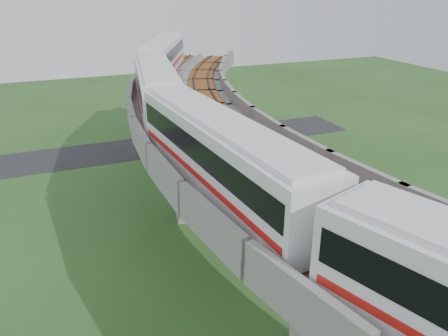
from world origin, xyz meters
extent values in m
plane|color=#284D1E|center=(0.00, 0.00, 0.00)|extent=(160.00, 160.00, 0.00)
cube|color=gray|center=(14.00, -2.00, 0.02)|extent=(18.00, 26.00, 0.04)
cube|color=#232326|center=(0.00, 30.00, 0.01)|extent=(60.00, 8.00, 0.03)
cube|color=#99968E|center=(9.12, 31.80, 4.20)|extent=(2.86, 2.93, 8.40)
cube|color=#99968E|center=(9.12, 31.80, 9.00)|extent=(7.21, 5.74, 1.20)
cube|color=#99968E|center=(0.91, 10.42, 4.20)|extent=(2.35, 2.51, 8.40)
cube|color=#99968E|center=(0.91, 10.42, 9.00)|extent=(7.31, 3.58, 1.20)
cube|color=#99968E|center=(0.91, -10.42, 9.00)|extent=(7.31, 3.58, 1.20)
cube|color=gray|center=(6.19, 26.54, 10.00)|extent=(16.42, 20.91, 0.80)
cube|color=gray|center=(2.33, 28.44, 10.90)|extent=(8.66, 17.08, 1.00)
cube|color=gray|center=(10.04, 24.64, 10.90)|extent=(8.66, 17.08, 1.00)
cube|color=brown|center=(4.21, 27.51, 10.46)|extent=(10.68, 18.08, 0.12)
cube|color=black|center=(4.21, 27.51, 10.58)|extent=(9.69, 17.59, 0.12)
cube|color=brown|center=(8.16, 25.56, 10.46)|extent=(10.68, 18.08, 0.12)
cube|color=black|center=(8.16, 25.56, 10.58)|extent=(9.69, 17.59, 0.12)
cube|color=gray|center=(0.70, 9.13, 10.00)|extent=(11.77, 20.03, 0.80)
cube|color=gray|center=(-3.55, 9.78, 10.90)|extent=(3.22, 18.71, 1.00)
cube|color=gray|center=(4.95, 8.47, 10.90)|extent=(3.22, 18.71, 1.00)
cube|color=brown|center=(-1.48, 9.46, 10.46)|extent=(5.44, 19.05, 0.12)
cube|color=black|center=(-1.48, 9.46, 10.58)|extent=(4.35, 18.88, 0.12)
cube|color=brown|center=(2.87, 8.79, 10.46)|extent=(5.44, 19.05, 0.12)
cube|color=black|center=(2.87, 8.79, 10.58)|extent=(4.35, 18.88, 0.12)
cube|color=gray|center=(0.70, -9.13, 10.00)|extent=(11.77, 20.03, 0.80)
cube|color=gray|center=(-3.55, -9.78, 10.90)|extent=(3.22, 18.71, 1.00)
cube|color=gray|center=(4.95, -8.47, 10.90)|extent=(3.22, 18.71, 1.00)
cube|color=brown|center=(-1.48, -9.46, 10.46)|extent=(5.44, 19.05, 0.12)
cube|color=black|center=(-1.48, -9.46, 10.58)|extent=(4.35, 18.88, 0.12)
cube|color=brown|center=(2.87, -8.79, 10.46)|extent=(5.44, 19.05, 0.12)
cube|color=black|center=(2.87, -8.79, 10.58)|extent=(4.35, 18.88, 0.12)
cube|color=silver|center=(-1.98, -5.22, 12.24)|extent=(3.95, 15.17, 3.20)
cube|color=silver|center=(-1.98, -5.22, 13.94)|extent=(3.35, 14.38, 0.22)
cube|color=black|center=(-1.98, -5.22, 12.69)|extent=(3.96, 14.58, 1.15)
cube|color=red|center=(-1.98, -5.22, 11.49)|extent=(3.96, 14.58, 0.30)
cube|color=black|center=(-1.98, -5.22, 10.78)|extent=(2.96, 12.86, 0.28)
cube|color=silver|center=(-1.34, 10.32, 12.24)|extent=(5.15, 15.24, 3.20)
cube|color=silver|center=(-1.34, 10.32, 13.94)|extent=(4.50, 14.41, 0.22)
cube|color=black|center=(-1.34, 10.32, 12.69)|extent=(5.11, 14.66, 1.15)
cube|color=red|center=(-1.34, 10.32, 11.49)|extent=(5.11, 14.66, 0.30)
cube|color=black|center=(-1.34, 10.32, 10.78)|extent=(3.99, 12.89, 0.28)
cube|color=silver|center=(3.14, 25.22, 12.24)|extent=(8.55, 14.81, 3.20)
cube|color=silver|center=(3.14, 25.22, 13.94)|extent=(7.75, 13.90, 0.22)
cube|color=black|center=(3.14, 25.22, 12.69)|extent=(8.36, 14.28, 1.15)
cube|color=red|center=(3.14, 25.22, 11.49)|extent=(8.36, 14.28, 0.30)
cube|color=black|center=(3.14, 25.22, 10.78)|extent=(6.91, 12.43, 0.28)
cylinder|color=#2D382D|center=(12.25, 19.29, 0.75)|extent=(0.08, 0.08, 1.50)
cube|color=#2D382D|center=(11.38, 16.98, 0.75)|extent=(1.69, 4.77, 1.40)
cylinder|color=#2D382D|center=(10.62, 14.63, 0.75)|extent=(0.08, 0.08, 1.50)
cube|color=#2D382D|center=(9.98, 12.24, 0.75)|extent=(1.23, 4.91, 1.40)
cylinder|color=#2D382D|center=(9.45, 9.83, 0.75)|extent=(0.08, 0.08, 1.50)
cube|color=#2D382D|center=(9.03, 7.39, 0.75)|extent=(0.75, 4.99, 1.40)
cylinder|color=#2D382D|center=(8.74, 4.94, 0.75)|extent=(0.08, 0.08, 1.50)
cube|color=#2D382D|center=(8.56, 2.47, 0.75)|extent=(0.27, 5.04, 1.40)
cylinder|color=#2D382D|center=(8.50, 0.00, 0.75)|extent=(0.08, 0.08, 1.50)
cube|color=#2D382D|center=(8.56, -2.47, 0.75)|extent=(0.27, 5.04, 1.40)
cylinder|color=#2D382D|center=(8.74, -4.94, 0.75)|extent=(0.08, 0.08, 1.50)
cube|color=#2D382D|center=(9.03, -7.39, 0.75)|extent=(0.75, 4.99, 1.40)
cylinder|color=#382314|center=(12.15, 24.24, 0.78)|extent=(0.18, 0.18, 1.55)
ellipsoid|color=#163C13|center=(12.15, 24.24, 2.11)|extent=(1.86, 1.86, 1.58)
cylinder|color=#382314|center=(9.31, 19.37, 0.62)|extent=(0.18, 0.18, 1.24)
ellipsoid|color=#163C13|center=(9.31, 19.37, 2.13)|extent=(2.96, 2.96, 2.51)
cylinder|color=#382314|center=(8.68, 14.05, 0.56)|extent=(0.18, 0.18, 1.11)
ellipsoid|color=#163C13|center=(8.68, 14.05, 1.85)|extent=(2.46, 2.46, 2.09)
cylinder|color=#382314|center=(6.51, 7.89, 0.82)|extent=(0.18, 0.18, 1.64)
ellipsoid|color=#163C13|center=(6.51, 7.89, 2.27)|extent=(2.11, 2.11, 1.79)
cylinder|color=#382314|center=(7.05, 0.19, 0.60)|extent=(0.18, 0.18, 1.19)
ellipsoid|color=#163C13|center=(7.05, 0.19, 2.14)|extent=(3.16, 3.16, 2.69)
cylinder|color=#382314|center=(6.94, -4.63, 0.81)|extent=(0.18, 0.18, 1.62)
ellipsoid|color=#163C13|center=(6.94, -4.63, 2.34)|extent=(2.41, 2.41, 2.05)
imported|color=#B2101A|center=(13.22, 1.52, 0.60)|extent=(3.52, 2.68, 1.11)
imported|color=black|center=(10.53, 4.35, 0.57)|extent=(3.93, 2.59, 1.06)
camera|label=1|loc=(-9.10, -23.11, 19.76)|focal=35.00mm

